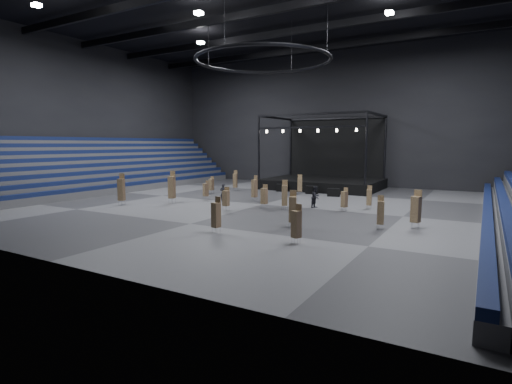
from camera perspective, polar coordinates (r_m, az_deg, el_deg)
The scene contains 32 objects.
floor at distance 37.17m, azimuth 0.94°, elevation -1.78°, with size 50.00×50.00×0.00m, color #545356.
ceiling at distance 38.79m, azimuth 1.00°, elevation 25.53°, with size 50.00×42.00×0.20m, color black.
wall_back at distance 56.15m, azimuth 11.60°, elevation 10.22°, with size 50.00×0.20×18.00m, color black.
wall_front at distance 21.30m, azimuth -28.76°, elevation 15.24°, with size 50.00×0.20×18.00m, color black.
wall_left at distance 53.66m, azimuth -23.46°, elevation 9.96°, with size 0.20×42.00×18.00m, color black.
bleachers_left at distance 52.06m, azimuth -21.72°, elevation 2.13°, with size 7.20×40.00×6.40m.
stage at distance 51.72m, azimuth 9.72°, elevation 2.18°, with size 14.00×10.00×9.20m.
truss_ring at distance 37.49m, azimuth 0.98°, elevation 18.27°, with size 12.30×12.30×5.15m.
roof_girders at distance 38.54m, azimuth 1.00°, elevation 24.40°, with size 49.00×30.35×0.70m.
floodlights at distance 35.08m, azimuth -2.51°, elevation 25.15°, with size 28.60×16.60×0.25m.
flight_case_left at distance 47.36m, azimuth 3.75°, elevation 0.61°, with size 1.31×0.65×0.87m, color black.
flight_case_mid at distance 45.33m, azimuth 7.98°, elevation 0.29°, with size 1.35×0.68×0.90m, color black.
flight_case_right at distance 43.55m, azimuth 11.03°, elevation -0.06°, with size 1.29×0.65×0.86m, color black.
chair_stack_0 at distance 35.67m, azimuth 15.87°, elevation -0.69°, with size 0.46×0.46×2.04m.
chair_stack_1 at distance 33.98m, azimuth 4.11°, elevation -0.40°, with size 0.61×0.61×2.56m.
chair_stack_2 at distance 45.52m, azimuth -6.40°, elevation 1.10°, with size 0.48×0.48×1.96m.
chair_stack_3 at distance 38.61m, azimuth -18.68°, elevation 0.40°, with size 0.66×0.66×2.92m.
chair_stack_4 at distance 33.73m, azimuth -4.32°, elevation -0.84°, with size 0.50×0.50×2.00m.
chair_stack_5 at distance 38.72m, azimuth -11.93°, elevation 0.74°, with size 0.64×0.64×3.06m.
chair_stack_6 at distance 25.21m, azimuth -5.71°, elevation -3.20°, with size 0.52×0.52×2.32m.
chair_stack_7 at distance 40.45m, azimuth -7.20°, elevation 0.35°, with size 0.56×0.56×1.94m.
chair_stack_8 at distance 44.05m, azimuth 6.28°, elevation 1.11°, with size 0.67×0.67×2.25m.
chair_stack_9 at distance 22.50m, azimuth 5.79°, elevation -4.50°, with size 0.56×0.56×2.27m.
chair_stack_10 at distance 34.80m, azimuth 1.18°, elevation -0.52°, with size 0.48×0.48×2.09m.
chair_stack_11 at distance 39.30m, azimuth -0.22°, elevation 0.59°, with size 0.55×0.55×2.53m.
chair_stack_12 at distance 48.06m, azimuth -2.99°, elevation 1.68°, with size 0.55×0.55×2.45m.
chair_stack_13 at distance 28.37m, azimuth 21.89°, elevation -2.23°, with size 0.65×0.65×2.59m.
chair_stack_14 at distance 27.46m, azimuth 17.36°, elevation -2.74°, with size 0.52×0.52×2.25m.
chair_stack_15 at distance 26.78m, azimuth 5.26°, elevation -2.39°, with size 0.60×0.60×2.53m.
chair_stack_16 at distance 34.01m, azimuth 12.52°, elevation -0.96°, with size 0.55×0.55×2.00m.
man_center at distance 38.98m, azimuth -4.70°, elevation -0.11°, with size 0.63×0.42×1.74m, color black.
crew_member at distance 35.43m, azimuth 8.52°, elevation -0.71°, with size 0.94×0.73×1.93m, color black.
Camera 1 is at (17.84, -32.13, 5.60)m, focal length 28.00 mm.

